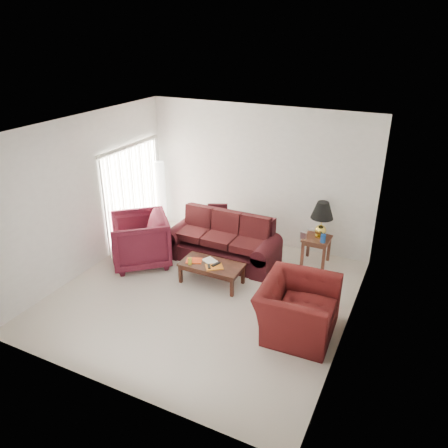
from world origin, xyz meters
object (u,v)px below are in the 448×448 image
object	(u,v)px
armchair_right	(297,308)
coffee_table	(212,273)
end_table	(316,250)
sofa	(222,239)
armchair_left	(139,240)
floor_lamp	(161,194)

from	to	relation	value
armchair_right	coffee_table	xyz separation A→B (m)	(-1.85, 0.67, -0.21)
end_table	armchair_right	bearing A→B (deg)	-82.20
end_table	armchair_right	size ratio (longest dim) A/B	0.45
end_table	coffee_table	world-z (taller)	end_table
sofa	armchair_right	size ratio (longest dim) A/B	1.79
armchair_right	coffee_table	distance (m)	1.98
sofa	armchair_left	bearing A→B (deg)	-148.06
sofa	coffee_table	bearing A→B (deg)	-74.12
sofa	floor_lamp	size ratio (longest dim) A/B	1.42
end_table	sofa	bearing A→B (deg)	-157.93
sofa	floor_lamp	world-z (taller)	floor_lamp
end_table	armchair_right	xyz separation A→B (m)	(0.31, -2.27, 0.13)
floor_lamp	armchair_left	bearing A→B (deg)	-70.28
sofa	end_table	xyz separation A→B (m)	(1.77, 0.72, -0.18)
floor_lamp	armchair_right	distance (m)	4.82
floor_lamp	armchair_left	xyz separation A→B (m)	(0.62, -1.74, -0.29)
floor_lamp	coffee_table	distance (m)	2.95
armchair_right	coffee_table	size ratio (longest dim) A/B	1.10
end_table	floor_lamp	world-z (taller)	floor_lamp
sofa	armchair_left	distance (m)	1.65
armchair_left	end_table	bearing A→B (deg)	74.52
armchair_left	armchair_right	xyz separation A→B (m)	(3.51, -0.72, -0.10)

